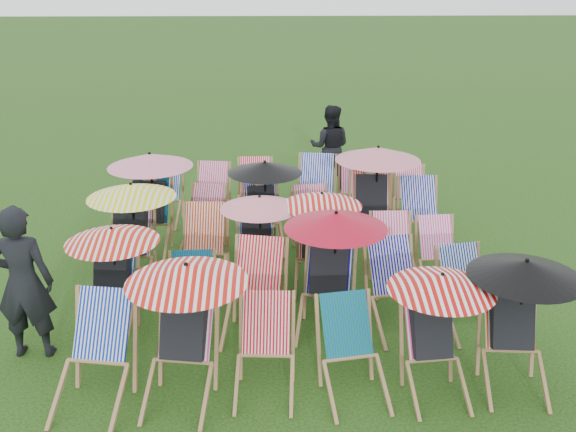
{
  "coord_description": "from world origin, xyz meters",
  "views": [
    {
      "loc": [
        -0.29,
        -7.4,
        3.84
      ],
      "look_at": [
        -0.05,
        0.19,
        0.9
      ],
      "focal_mm": 40.0,
      "sensor_mm": 36.0,
      "label": 1
    }
  ],
  "objects_px": {
    "deckchair_29": "(410,195)",
    "person_rear": "(330,147)",
    "person_left": "(23,283)",
    "deckchair_0": "(93,357)",
    "deckchair_5": "(517,323)"
  },
  "relations": [
    {
      "from": "deckchair_29",
      "to": "person_rear",
      "type": "relative_size",
      "value": 0.54
    },
    {
      "from": "deckchair_29",
      "to": "person_left",
      "type": "relative_size",
      "value": 0.5
    },
    {
      "from": "deckchair_29",
      "to": "person_rear",
      "type": "height_order",
      "value": "person_rear"
    },
    {
      "from": "deckchair_0",
      "to": "deckchair_5",
      "type": "distance_m",
      "value": 4.01
    },
    {
      "from": "person_rear",
      "to": "deckchair_5",
      "type": "bearing_deg",
      "value": 112.27
    },
    {
      "from": "person_left",
      "to": "person_rear",
      "type": "bearing_deg",
      "value": -124.19
    },
    {
      "from": "deckchair_29",
      "to": "person_left",
      "type": "bearing_deg",
      "value": -135.94
    },
    {
      "from": "deckchair_29",
      "to": "person_left",
      "type": "height_order",
      "value": "person_left"
    },
    {
      "from": "person_rear",
      "to": "deckchair_0",
      "type": "bearing_deg",
      "value": 77.27
    },
    {
      "from": "deckchair_0",
      "to": "deckchair_29",
      "type": "relative_size",
      "value": 1.2
    },
    {
      "from": "deckchair_29",
      "to": "deckchair_0",
      "type": "bearing_deg",
      "value": -124.38
    },
    {
      "from": "deckchair_29",
      "to": "person_rear",
      "type": "distance_m",
      "value": 2.07
    },
    {
      "from": "deckchair_0",
      "to": "person_left",
      "type": "relative_size",
      "value": 0.6
    },
    {
      "from": "deckchair_5",
      "to": "deckchair_29",
      "type": "bearing_deg",
      "value": 95.73
    },
    {
      "from": "deckchair_5",
      "to": "person_left",
      "type": "height_order",
      "value": "person_left"
    }
  ]
}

